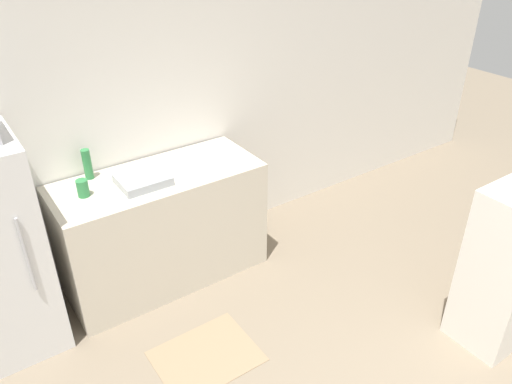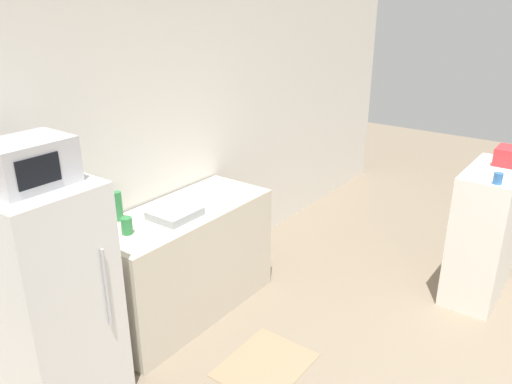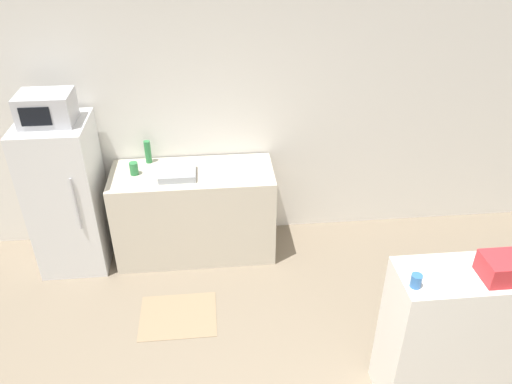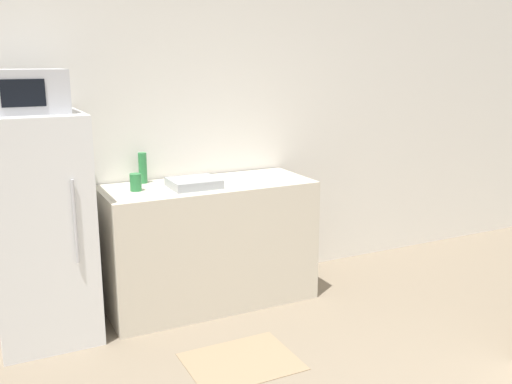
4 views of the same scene
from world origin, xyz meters
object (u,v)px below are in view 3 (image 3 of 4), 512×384
bottle_short (134,169)px  basket (503,268)px  microwave (46,108)px  bottle_tall (148,152)px  refrigerator (67,196)px  jar (416,281)px

bottle_short → basket: bearing=-38.2°
basket → bottle_short: bearing=141.8°
microwave → bottle_tall: (0.75, 0.26, -0.58)m
microwave → basket: 3.63m
bottle_tall → bottle_short: bottle_tall is taller
refrigerator → bottle_short: size_ratio=12.24×
refrigerator → bottle_short: 0.68m
bottle_tall → refrigerator: bearing=-161.0°
refrigerator → jar: refrigerator is taller
bottle_tall → bottle_short: 0.26m
bottle_tall → jar: jar is taller
refrigerator → microwave: 0.87m
bottle_short → jar: jar is taller
bottle_tall → jar: size_ratio=2.54×
bottle_tall → bottle_short: (-0.11, -0.22, -0.05)m
microwave → bottle_tall: 0.98m
bottle_short → basket: size_ratio=0.48×
basket → microwave: bearing=148.5°
refrigerator → microwave: (-0.00, -0.00, 0.87)m
refrigerator → jar: bearing=-37.1°
basket → jar: (-0.55, -0.03, -0.03)m
microwave → jar: size_ratio=5.02×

